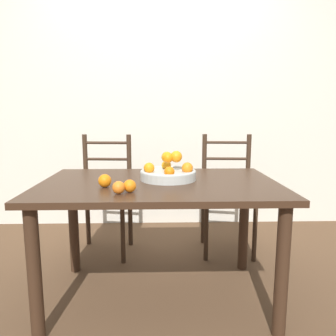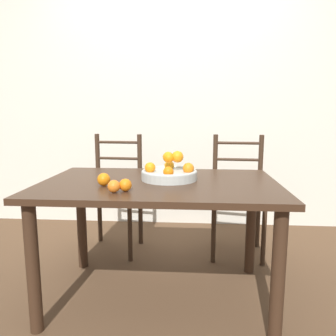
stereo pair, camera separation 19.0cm
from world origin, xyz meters
name	(u,v)px [view 1 (the left image)]	position (x,y,z in m)	size (l,w,h in m)	color
ground_plane	(159,297)	(0.00, 0.00, 0.00)	(12.00, 12.00, 0.00)	brown
wall_back	(158,99)	(0.00, 1.47, 1.30)	(8.00, 0.06, 2.60)	silver
dining_table	(159,199)	(0.00, 0.00, 0.65)	(1.41, 0.92, 0.75)	#382316
fruit_bowl	(168,172)	(0.06, 0.06, 0.80)	(0.34, 0.34, 0.18)	#B2B7B2
orange_loose_0	(118,187)	(-0.21, -0.30, 0.79)	(0.07, 0.07, 0.07)	orange
orange_loose_1	(104,181)	(-0.30, -0.14, 0.79)	(0.07, 0.07, 0.07)	orange
orange_loose_2	(129,186)	(-0.15, -0.26, 0.79)	(0.07, 0.07, 0.07)	orange
chair_left	(104,196)	(-0.46, 0.73, 0.48)	(0.45, 0.43, 0.98)	#382619
chair_right	(227,195)	(0.57, 0.73, 0.48)	(0.45, 0.43, 0.98)	#382619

